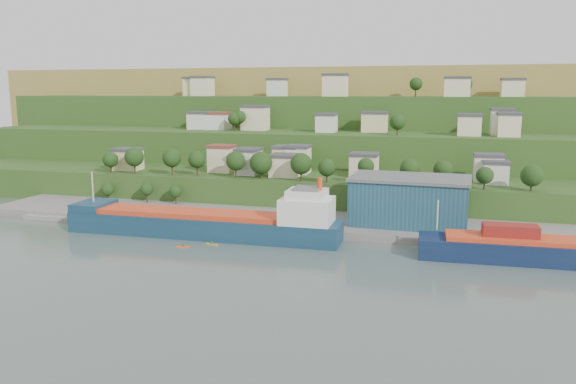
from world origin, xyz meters
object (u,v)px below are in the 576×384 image
(warehouse, at_px, (410,200))
(caravan, at_px, (97,208))
(kayak_orange, at_px, (183,246))
(cargo_ship_near, at_px, (211,225))
(cargo_ship_far, at_px, (568,253))

(warehouse, height_order, caravan, warehouse)
(warehouse, relative_size, kayak_orange, 9.57)
(warehouse, distance_m, kayak_orange, 60.68)
(cargo_ship_near, distance_m, kayak_orange, 12.06)
(cargo_ship_far, distance_m, kayak_orange, 87.36)
(cargo_ship_near, relative_size, warehouse, 2.29)
(caravan, bearing_deg, warehouse, 17.33)
(kayak_orange, bearing_deg, warehouse, 21.84)
(warehouse, bearing_deg, kayak_orange, -146.17)
(warehouse, height_order, kayak_orange, warehouse)
(caravan, distance_m, kayak_orange, 45.79)
(cargo_ship_near, xyz_separation_m, caravan, (-41.68, 11.71, -0.30))
(cargo_ship_near, bearing_deg, caravan, 163.43)
(warehouse, bearing_deg, caravan, -172.42)
(cargo_ship_near, bearing_deg, warehouse, 20.98)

